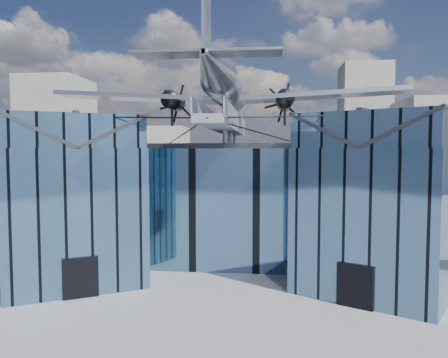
# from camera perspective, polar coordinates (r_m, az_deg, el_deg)

# --- Properties ---
(ground_plane) EXTENTS (120.00, 120.00, 0.00)m
(ground_plane) POSITION_cam_1_polar(r_m,az_deg,el_deg) (32.12, -0.37, -13.16)
(ground_plane) COLOR gray
(museum) EXTENTS (32.88, 24.50, 17.60)m
(museum) POSITION_cam_1_polar(r_m,az_deg,el_deg) (36.71, 0.60, -2.20)
(museum) COLOR teal
(museum) RESTS_ON ground
(bg_towers) EXTENTS (77.00, 24.50, 26.00)m
(bg_towers) POSITION_cam_1_polar(r_m,az_deg,el_deg) (81.06, 4.47, 4.21)
(bg_towers) COLOR gray
(bg_towers) RESTS_ON ground
(tree_side_e) EXTENTS (3.46, 3.46, 5.03)m
(tree_side_e) POSITION_cam_1_polar(r_m,az_deg,el_deg) (48.61, 26.20, -3.66)
(tree_side_e) COLOR #372716
(tree_side_e) RESTS_ON ground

